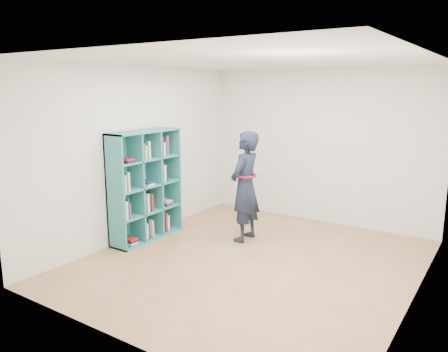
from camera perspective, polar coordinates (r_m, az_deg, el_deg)
The scene contains 9 objects.
floor at distance 5.92m, azimuth 3.57°, elevation -11.12°, with size 4.50×4.50×0.00m, color #916442.
ceiling at distance 5.48m, azimuth 3.92°, elevation 14.86°, with size 4.50×4.50×0.00m, color white.
wall_left at distance 6.76m, azimuth -11.12°, elevation 2.98°, with size 0.02×4.50×2.60m, color silver.
wall_right at distance 4.90m, azimuth 24.46°, elevation -1.04°, with size 0.02×4.50×2.60m, color silver.
wall_back at distance 7.57m, azimuth 12.30°, elevation 3.82°, with size 4.00×0.02×2.60m, color silver.
wall_front at distance 3.82m, azimuth -13.42°, elevation -3.62°, with size 4.00×0.02×2.60m, color silver.
bookshelf at distance 6.69m, azimuth -10.40°, elevation -1.34°, with size 0.36×1.24×1.65m.
person at distance 6.50m, azimuth 2.78°, elevation -1.37°, with size 0.42×0.62×1.66m.
smartphone at distance 6.62m, azimuth 2.02°, elevation -0.16°, with size 0.03×0.09×0.13m.
Camera 1 is at (2.72, -4.74, 2.27)m, focal length 35.00 mm.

